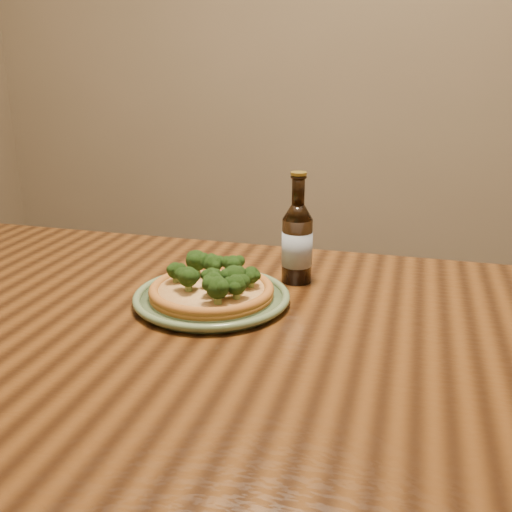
% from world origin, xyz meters
% --- Properties ---
extents(table, '(1.60, 0.90, 0.75)m').
position_xyz_m(table, '(0.00, 0.10, 0.66)').
color(table, '#4E2B10').
rests_on(table, ground).
extents(plate, '(0.28, 0.28, 0.02)m').
position_xyz_m(plate, '(-0.09, 0.19, 0.76)').
color(plate, '#5F7651').
rests_on(plate, table).
extents(pizza, '(0.22, 0.22, 0.07)m').
position_xyz_m(pizza, '(-0.08, 0.20, 0.78)').
color(pizza, '#AE6827').
rests_on(pizza, plate).
extents(beer_bottle, '(0.06, 0.06, 0.22)m').
position_xyz_m(beer_bottle, '(0.04, 0.34, 0.83)').
color(beer_bottle, black).
rests_on(beer_bottle, table).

